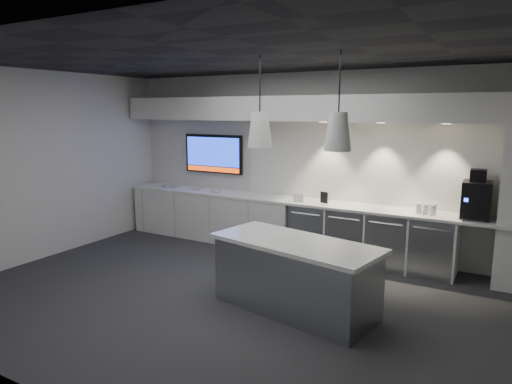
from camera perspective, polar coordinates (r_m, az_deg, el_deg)
The scene contains 26 objects.
floor at distance 6.04m, azimuth -3.41°, elevation -12.98°, with size 7.00×7.00×0.00m, color #2A2A2D.
ceiling at distance 5.59m, azimuth -3.74°, elevation 16.58°, with size 7.00×7.00×0.00m, color black.
wall_back at distance 7.82m, azimuth 6.45°, elevation 3.71°, with size 7.00×7.00×0.00m, color silver.
wall_front at distance 3.82m, azimuth -24.44°, elevation -4.04°, with size 7.00×7.00×0.00m, color silver.
wall_left at distance 8.07m, azimuth -24.96°, elevation 3.02°, with size 7.00×7.00×0.00m, color silver.
back_counter at distance 7.62m, azimuth 5.40°, elevation -1.16°, with size 6.80×0.65×0.04m, color white.
left_base_cabinets at distance 8.56m, azimuth -5.41°, elevation -2.97°, with size 3.30×0.63×0.86m, color white.
fridge_unit_a at distance 7.63m, azimuth 7.07°, elevation -4.69°, with size 0.60×0.61×0.85m, color #9B9EA3.
fridge_unit_b at distance 7.43m, azimuth 11.58°, elevation -5.24°, with size 0.60×0.61×0.85m, color #9B9EA3.
fridge_unit_c at distance 7.27m, azimuth 16.33°, elevation -5.79°, with size 0.60×0.61×0.85m, color #9B9EA3.
fridge_unit_d at distance 7.16m, azimuth 21.27°, elevation -6.32°, with size 0.60×0.61×0.85m, color #9B9EA3.
backsplash at distance 7.42m, azimuth 14.98°, elevation 3.46°, with size 4.60×0.03×1.30m, color white.
soffit at distance 7.50m, azimuth 5.68°, elevation 10.34°, with size 6.90×0.60×0.40m, color white.
wall_tv at distance 8.69m, azimuth -5.33°, elevation 4.78°, with size 1.25×0.07×0.72m.
island at distance 5.55m, azimuth 4.88°, elevation -10.34°, with size 2.15×1.25×0.86m.
bin at distance 6.27m, azimuth -2.33°, elevation -9.83°, with size 0.33×0.33×0.46m, color #9B9EA3.
coffee_machine at distance 6.97m, azimuth 25.84°, elevation -0.72°, with size 0.39×0.55×0.68m.
sign_black at distance 7.42m, azimuth 8.50°, elevation -0.68°, with size 0.14×0.02×0.18m, color black.
sign_white at distance 7.48m, azimuth 5.32°, elevation -0.68°, with size 0.18×0.02×0.14m, color white.
cup_cluster at distance 7.02m, azimuth 20.50°, elevation -1.97°, with size 0.28×0.18×0.15m, color white, non-canonical shape.
tray_a at distance 9.08m, azimuth -11.08°, elevation 0.75°, with size 0.16×0.16×0.03m, color #A2A2A2.
tray_b at distance 8.96m, azimuth -10.02°, elevation 0.66°, with size 0.16×0.16×0.03m, color #A2A2A2.
tray_c at distance 8.65m, azimuth -7.47°, elevation 0.39°, with size 0.16×0.16×0.03m, color #A2A2A2.
tray_d at distance 8.31m, azimuth -5.03°, elevation 0.03°, with size 0.16×0.16×0.03m, color #A2A2A2.
pendant_left at distance 5.42m, azimuth 0.48°, elevation 7.83°, with size 0.29×0.29×1.12m.
pendant_right at distance 5.03m, azimuth 10.22°, elevation 7.48°, with size 0.29×0.29×1.12m.
Camera 1 is at (3.03, -4.66, 2.38)m, focal length 32.00 mm.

